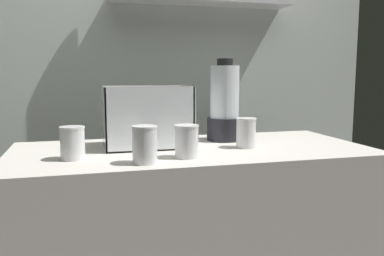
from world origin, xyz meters
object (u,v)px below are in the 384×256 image
(blender_pitcher, at_px, (224,106))
(juice_cup_beet_middle, at_px, (187,143))
(juice_cup_orange_left, at_px, (145,146))
(juice_cup_carrot_far_left, at_px, (73,145))
(carrot_display_bin, at_px, (146,128))
(juice_cup_mango_right, at_px, (246,135))

(blender_pitcher, bearing_deg, juice_cup_beet_middle, -128.60)
(juice_cup_orange_left, bearing_deg, juice_cup_carrot_far_left, 151.00)
(carrot_display_bin, distance_m, juice_cup_orange_left, 0.31)
(carrot_display_bin, relative_size, juice_cup_orange_left, 2.75)
(blender_pitcher, xyz_separation_m, juice_cup_orange_left, (-0.41, -0.37, -0.09))
(blender_pitcher, xyz_separation_m, juice_cup_mango_right, (0.02, -0.19, -0.10))
(juice_cup_beet_middle, relative_size, juice_cup_mango_right, 0.98)
(juice_cup_beet_middle, bearing_deg, juice_cup_orange_left, -160.84)
(blender_pitcher, height_order, juice_cup_orange_left, blender_pitcher)
(carrot_display_bin, distance_m, juice_cup_carrot_far_left, 0.34)
(blender_pitcher, distance_m, juice_cup_mango_right, 0.22)
(juice_cup_orange_left, bearing_deg, carrot_display_bin, 80.12)
(juice_cup_orange_left, relative_size, juice_cup_mango_right, 1.05)
(blender_pitcher, height_order, juice_cup_mango_right, blender_pitcher)
(blender_pitcher, bearing_deg, juice_cup_carrot_far_left, -159.09)
(carrot_display_bin, distance_m, blender_pitcher, 0.37)
(blender_pitcher, height_order, juice_cup_beet_middle, blender_pitcher)
(juice_cup_orange_left, bearing_deg, juice_cup_beet_middle, 19.16)
(juice_cup_carrot_far_left, bearing_deg, juice_cup_orange_left, -29.00)
(blender_pitcher, distance_m, juice_cup_carrot_far_left, 0.69)
(blender_pitcher, relative_size, juice_cup_beet_middle, 3.08)
(carrot_display_bin, xyz_separation_m, juice_cup_beet_middle, (0.10, -0.25, -0.03))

